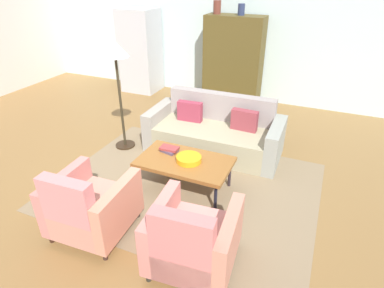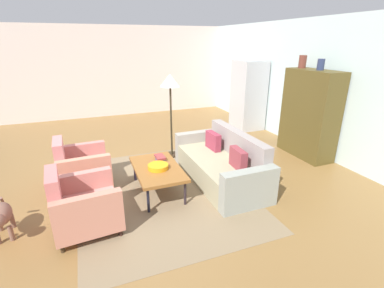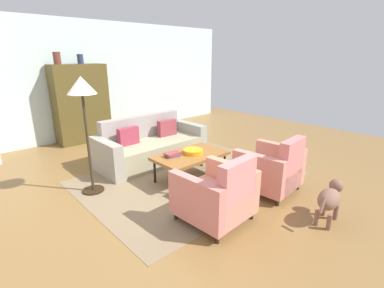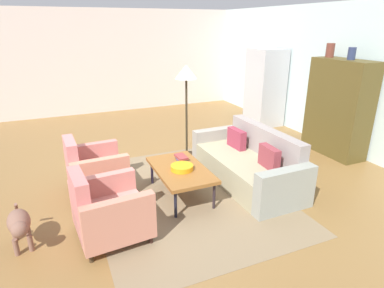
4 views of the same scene
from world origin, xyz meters
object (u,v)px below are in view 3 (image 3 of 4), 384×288
(floor_lamp, at_px, (83,97))
(coffee_table, at_px, (191,156))
(dog, at_px, (330,198))
(vase_round, at_px, (80,59))
(vase_tall, at_px, (57,58))
(armchair_right, at_px, (273,170))
(book_stack, at_px, (172,154))
(cabinet, at_px, (81,104))
(armchair_left, at_px, (218,196))
(couch, at_px, (150,146))
(fruit_bowl, at_px, (193,151))

(floor_lamp, bearing_deg, coffee_table, -25.64)
(coffee_table, height_order, dog, dog)
(vase_round, bearing_deg, dog, -82.42)
(vase_tall, height_order, vase_round, vase_tall)
(armchair_right, relative_size, book_stack, 3.56)
(coffee_table, bearing_deg, dog, -78.64)
(armchair_right, bearing_deg, cabinet, 97.59)
(dog, bearing_deg, armchair_right, 71.11)
(vase_tall, distance_m, floor_lamp, 2.80)
(coffee_table, relative_size, armchair_left, 1.36)
(cabinet, bearing_deg, armchair_right, -77.42)
(coffee_table, xyz_separation_m, armchair_left, (-0.60, -1.17, -0.06))
(armchair_left, relative_size, book_stack, 3.56)
(couch, bearing_deg, vase_tall, -70.54)
(cabinet, xyz_separation_m, vase_tall, (-0.40, -0.00, 1.03))
(dog, bearing_deg, book_stack, 100.19)
(coffee_table, bearing_deg, floor_lamp, 154.36)
(vase_tall, xyz_separation_m, floor_lamp, (-0.60, -2.70, -0.48))
(coffee_table, xyz_separation_m, vase_tall, (-0.81, 3.37, 1.53))
(coffee_table, distance_m, fruit_bowl, 0.09)
(coffee_table, relative_size, dog, 1.69)
(fruit_bowl, xyz_separation_m, vase_tall, (-0.87, 3.37, 1.46))
(armchair_left, bearing_deg, book_stack, 73.35)
(floor_lamp, bearing_deg, vase_round, 67.89)
(armchair_right, bearing_deg, book_stack, 119.58)
(floor_lamp, bearing_deg, couch, 20.12)
(armchair_left, relative_size, dog, 1.24)
(armchair_left, bearing_deg, cabinet, 84.64)
(fruit_bowl, height_order, cabinet, cabinet)
(book_stack, xyz_separation_m, cabinet, (-0.12, 3.25, 0.43))
(couch, xyz_separation_m, coffee_table, (0.00, -1.19, 0.11))
(vase_tall, relative_size, dog, 0.36)
(coffee_table, xyz_separation_m, dog, (0.42, -2.09, -0.09))
(armchair_left, distance_m, cabinet, 4.58)
(cabinet, distance_m, dog, 5.55)
(floor_lamp, height_order, dog, floor_lamp)
(armchair_right, xyz_separation_m, vase_tall, (-1.41, 4.53, 1.59))
(vase_tall, bearing_deg, book_stack, -80.82)
(floor_lamp, bearing_deg, book_stack, -26.14)
(couch, relative_size, vase_round, 9.90)
(armchair_right, height_order, cabinet, cabinet)
(armchair_left, height_order, vase_round, vase_round)
(armchair_left, distance_m, vase_tall, 4.81)
(fruit_bowl, bearing_deg, armchair_right, -64.85)
(book_stack, distance_m, vase_round, 3.55)
(couch, relative_size, fruit_bowl, 6.50)
(armchair_left, height_order, armchair_right, same)
(couch, relative_size, vase_tall, 8.20)
(fruit_bowl, distance_m, vase_tall, 3.77)
(cabinet, bearing_deg, dog, -81.39)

